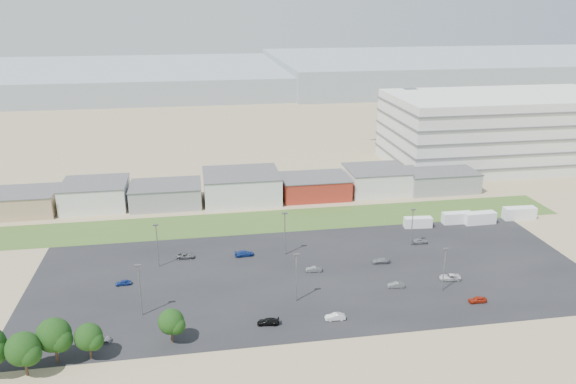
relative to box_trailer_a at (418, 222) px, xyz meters
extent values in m
plane|color=#897557|center=(-37.67, -41.49, -1.36)|extent=(700.00, 700.00, 0.00)
cube|color=black|center=(-32.67, -21.49, -1.35)|extent=(120.00, 50.00, 0.01)
cube|color=#3B5A21|center=(-37.67, 10.51, -1.35)|extent=(160.00, 16.00, 0.02)
cube|color=silver|center=(52.33, 53.51, 11.14)|extent=(80.00, 40.00, 25.00)
imported|color=silver|center=(-4.41, -28.89, -0.74)|extent=(4.67, 2.59, 1.24)
imported|color=#595B5E|center=(-16.90, -30.19, -0.78)|extent=(3.60, 1.61, 1.15)
imported|color=maroon|center=(-3.16, -38.73, -0.75)|extent=(3.62, 1.55, 1.22)
imported|color=black|center=(-44.98, -39.71, -0.77)|extent=(4.25, 2.17, 1.18)
imported|color=navy|center=(-72.93, -19.68, -0.80)|extent=(3.29, 1.42, 1.11)
imported|color=navy|center=(-46.58, -9.91, -0.71)|extent=(4.61, 2.17, 1.30)
imported|color=#595B5E|center=(-32.25, -20.32, -0.78)|extent=(3.62, 1.68, 1.15)
imported|color=#A5A5AA|center=(-3.44, -10.03, -0.71)|extent=(3.84, 1.58, 1.30)
imported|color=#595B5E|center=(-60.07, -8.79, -0.78)|extent=(4.27, 2.23, 1.15)
imported|color=#A5A5AA|center=(-74.84, -40.43, -0.76)|extent=(4.12, 1.68, 1.20)
imported|color=#A5A5AA|center=(-16.47, -18.77, -0.77)|extent=(4.14, 1.97, 1.17)
imported|color=silver|center=(-32.42, -40.18, -0.73)|extent=(3.84, 1.48, 1.25)
camera|label=1|loc=(-56.33, -128.81, 55.37)|focal=35.00mm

